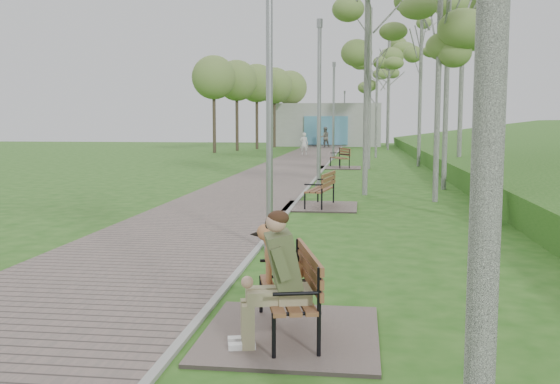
% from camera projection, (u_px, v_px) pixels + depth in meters
% --- Properties ---
extents(ground, '(120.00, 120.00, 0.00)m').
position_uv_depth(ground, '(241.00, 271.00, 9.41)').
color(ground, '#235815').
rests_on(ground, ground).
extents(walkway, '(3.50, 67.00, 0.04)m').
position_uv_depth(walkway, '(289.00, 167.00, 30.82)').
color(walkway, '#6A5D56').
rests_on(walkway, ground).
extents(kerb, '(0.10, 67.00, 0.05)m').
position_uv_depth(kerb, '(325.00, 168.00, 30.59)').
color(kerb, '#999993').
rests_on(kerb, ground).
extents(building_north, '(10.00, 5.20, 4.00)m').
position_uv_depth(building_north, '(327.00, 125.00, 59.61)').
color(building_north, '#9E9E99').
rests_on(building_north, ground).
extents(bench_main, '(1.83, 2.03, 1.59)m').
position_uv_depth(bench_main, '(281.00, 295.00, 6.47)').
color(bench_main, '#6A5D56').
rests_on(bench_main, ground).
extents(bench_second, '(1.89, 2.10, 1.16)m').
position_uv_depth(bench_second, '(320.00, 199.00, 16.44)').
color(bench_second, '#6A5D56').
rests_on(bench_second, ground).
extents(bench_third, '(2.00, 2.22, 1.23)m').
position_uv_depth(bench_third, '(340.00, 163.00, 30.55)').
color(bench_third, '#6A5D56').
rests_on(bench_third, ground).
extents(lamp_post_near, '(0.19, 0.19, 4.91)m').
position_uv_depth(lamp_post_near, '(269.00, 119.00, 10.54)').
color(lamp_post_near, gray).
rests_on(lamp_post_near, ground).
extents(lamp_post_second, '(0.21, 0.21, 5.41)m').
position_uv_depth(lamp_post_second, '(319.00, 113.00, 19.55)').
color(lamp_post_second, gray).
rests_on(lamp_post_second, ground).
extents(lamp_post_third, '(0.22, 0.22, 5.81)m').
position_uv_depth(lamp_post_third, '(334.00, 114.00, 37.39)').
color(lamp_post_third, gray).
rests_on(lamp_post_third, ground).
extents(lamp_post_far, '(0.20, 0.20, 5.18)m').
position_uv_depth(lamp_post_far, '(344.00, 120.00, 58.57)').
color(lamp_post_far, gray).
rests_on(lamp_post_far, ground).
extents(pedestrian_near, '(0.57, 0.38, 1.54)m').
position_uv_depth(pedestrian_near, '(304.00, 144.00, 42.75)').
color(pedestrian_near, white).
rests_on(pedestrian_near, ground).
extents(pedestrian_far, '(1.07, 0.95, 1.83)m').
position_uv_depth(pedestrian_far, '(325.00, 137.00, 55.40)').
color(pedestrian_far, gray).
rests_on(pedestrian_far, ground).
extents(birch_near_a, '(2.37, 2.37, 6.55)m').
position_uv_depth(birch_near_a, '(440.00, 16.00, 17.04)').
color(birch_near_a, silver).
rests_on(birch_near_a, ground).
extents(birch_mid_c, '(2.32, 2.32, 7.89)m').
position_uv_depth(birch_mid_c, '(370.00, 38.00, 29.37)').
color(birch_mid_c, silver).
rests_on(birch_mid_c, ground).
extents(birch_far_a, '(2.86, 2.86, 10.24)m').
position_uv_depth(birch_far_a, '(422.00, 5.00, 30.90)').
color(birch_far_a, silver).
rests_on(birch_far_a, ground).
extents(birch_far_b, '(2.23, 2.23, 6.54)m').
position_uv_depth(birch_far_b, '(377.00, 76.00, 39.05)').
color(birch_far_b, silver).
rests_on(birch_far_b, ground).
extents(birch_far_c, '(2.26, 2.26, 9.50)m').
position_uv_depth(birch_far_c, '(421.00, 45.00, 42.50)').
color(birch_far_c, silver).
rests_on(birch_far_c, ground).
extents(birch_distant_a, '(2.89, 2.89, 9.19)m').
position_uv_depth(birch_distant_a, '(390.00, 60.00, 49.88)').
color(birch_distant_a, silver).
rests_on(birch_distant_a, ground).
extents(birch_distant_b, '(2.94, 2.94, 10.18)m').
position_uv_depth(birch_distant_b, '(389.00, 59.00, 56.79)').
color(birch_distant_b, silver).
rests_on(birch_distant_b, ground).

